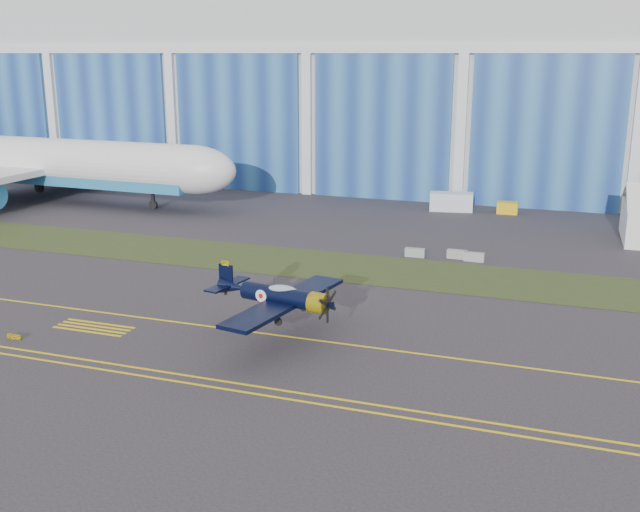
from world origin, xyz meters
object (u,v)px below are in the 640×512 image
(warbird, at_px, (278,296))
(tug, at_px, (507,208))
(jetliner, at_px, (25,110))
(shipping_container, at_px, (451,202))

(warbird, distance_m, tug, 51.94)
(warbird, distance_m, jetliner, 66.43)
(warbird, height_order, tug, warbird)
(shipping_container, bearing_deg, warbird, -103.76)
(warbird, relative_size, shipping_container, 2.64)
(tug, bearing_deg, jetliner, -171.36)
(warbird, height_order, jetliner, jetliner)
(jetliner, xyz_separation_m, shipping_container, (57.13, 11.54, -11.24))
(warbird, distance_m, shipping_container, 50.30)
(jetliner, relative_size, tug, 28.07)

